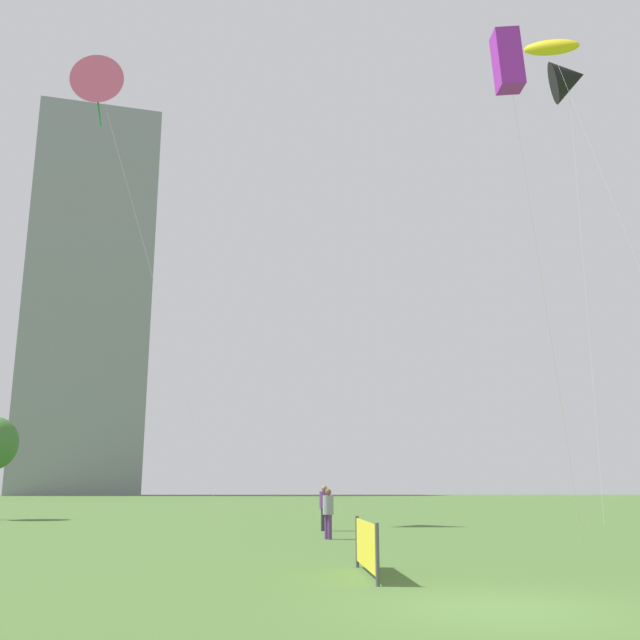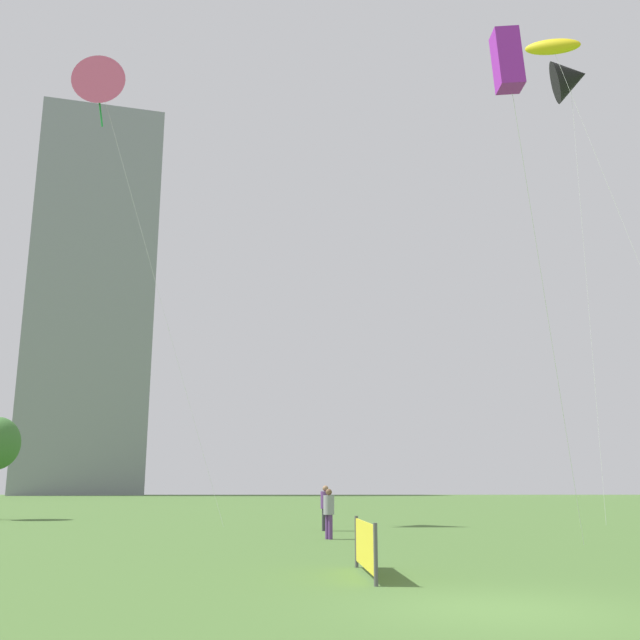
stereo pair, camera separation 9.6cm
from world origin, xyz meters
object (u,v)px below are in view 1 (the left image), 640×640
Objects in this scene: person_standing_0 at (324,504)px; kite_flying_0 at (569,79)px; kite_flying_2 at (508,62)px; kite_flying_3 at (551,48)px; person_standing_1 at (328,510)px; kite_flying_1 at (100,89)px; distant_highrise_0 at (90,300)px; event_banner at (366,545)px.

person_standing_0 is 0.07× the size of kite_flying_0.
person_standing_0 is 18.49m from kite_flying_2.
person_standing_0 is 29.25m from kite_flying_0.
person_standing_1 is at bearing -161.39° from kite_flying_3.
distant_highrise_0 reaches higher than kite_flying_1.
kite_flying_0 is 0.33× the size of distant_highrise_0.
kite_flying_2 is at bearing 174.25° from person_standing_1.
person_standing_1 is 27.52m from kite_flying_1.
kite_flying_0 is 25.18m from kite_flying_2.
kite_flying_2 is 13.72m from event_banner.
distant_highrise_0 is at bearing 107.52° from kite_flying_1.
person_standing_1 is 0.12× the size of kite_flying_2.
kite_flying_3 is 0.28× the size of distant_highrise_0.
kite_flying_1 is 1.10× the size of kite_flying_3.
kite_flying_0 reaches higher than person_standing_1.
kite_flying_0 is 1.19× the size of kite_flying_3.
kite_flying_3 is 27.28m from event_banner.
person_standing_1 is at bearing -83.54° from distant_highrise_0.
person_standing_0 is at bearing -82.79° from distant_highrise_0.
kite_flying_1 reaches higher than person_standing_1.
kite_flying_1 is 26.98m from kite_flying_2.
kite_flying_1 is at bearing -87.39° from distant_highrise_0.
kite_flying_0 is 128.05m from distant_highrise_0.
person_standing_0 is 26.10m from kite_flying_1.
person_standing_0 is 15.06m from event_banner.
kite_flying_2 is (-9.76, -19.92, -11.91)m from kite_flying_0.
distant_highrise_0 reaches higher than kite_flying_3.
kite_flying_0 reaches higher than person_standing_0.
person_standing_0 is 0.57× the size of event_banner.
kite_flying_0 is (14.63, 11.81, 24.36)m from person_standing_1.
person_standing_1 is at bearing -38.92° from kite_flying_1.
kite_flying_0 reaches higher than event_banner.
person_standing_0 is at bearing 173.86° from kite_flying_3.
kite_flying_3 reaches higher than person_standing_1.
person_standing_1 is 15.63m from kite_flying_2.
kite_flying_3 reaches higher than kite_flying_2.
person_standing_0 is at bearing 92.22° from event_banner.
distant_highrise_0 is at bearing -115.41° from person_standing_0.
kite_flying_3 is at bearing -116.06° from kite_flying_0.
kite_flying_0 is at bearing -75.43° from distant_highrise_0.
event_banner is (48.46, -132.81, -40.05)m from distant_highrise_0.
kite_flying_0 is at bearing 63.94° from kite_flying_3.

